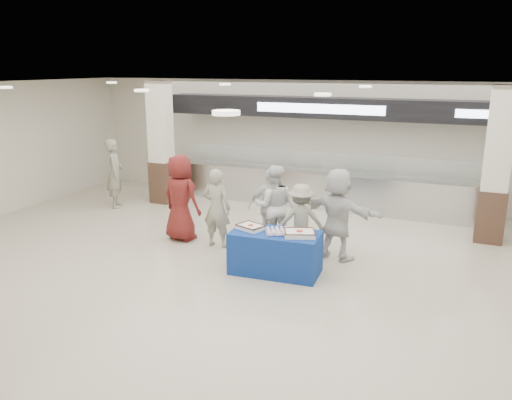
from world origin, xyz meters
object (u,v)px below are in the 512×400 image
at_px(soldier_a, 217,208).
at_px(civilian_white, 338,214).
at_px(civilian_maroon, 181,198).
at_px(soldier_b, 301,221).
at_px(cupcake_tray, 278,231).
at_px(display_table, 275,253).
at_px(sheet_cake_left, 251,227).
at_px(chef_tall, 274,206).
at_px(soldier_bg, 115,173).
at_px(sheet_cake_right, 300,233).
at_px(chef_short, 271,207).

relative_size(soldier_a, civilian_white, 0.92).
bearing_deg(civilian_white, civilian_maroon, 19.80).
bearing_deg(soldier_b, cupcake_tray, 62.28).
relative_size(display_table, sheet_cake_left, 2.90).
relative_size(cupcake_tray, chef_tall, 0.30).
distance_m(civilian_maroon, soldier_bg, 3.25).
relative_size(chef_tall, soldier_bg, 0.93).
height_order(sheet_cake_left, civilian_white, civilian_white).
height_order(sheet_cake_right, soldier_a, soldier_a).
xyz_separation_m(sheet_cake_left, civilian_maroon, (-1.97, 0.88, 0.11)).
height_order(display_table, cupcake_tray, cupcake_tray).
height_order(sheet_cake_right, civilian_white, civilian_white).
bearing_deg(chef_tall, civilian_maroon, -7.52).
bearing_deg(cupcake_tray, soldier_bg, 155.78).
bearing_deg(sheet_cake_right, chef_tall, 126.15).
xyz_separation_m(sheet_cake_left, sheet_cake_right, (0.91, -0.01, 0.01)).
bearing_deg(cupcake_tray, civilian_maroon, 160.17).
distance_m(sheet_cake_right, cupcake_tray, 0.39).
relative_size(civilian_maroon, chef_tall, 1.09).
height_order(civilian_maroon, chef_short, civilian_maroon).
bearing_deg(chef_tall, soldier_bg, -33.69).
bearing_deg(soldier_bg, chef_short, -135.05).
bearing_deg(civilian_maroon, soldier_bg, -16.20).
bearing_deg(chef_short, soldier_a, 17.52).
xyz_separation_m(cupcake_tray, civilian_white, (0.77, 1.12, 0.09)).
bearing_deg(soldier_bg, cupcake_tray, -146.83).
xyz_separation_m(chef_short, soldier_bg, (-4.70, 1.04, 0.10)).
distance_m(cupcake_tray, chef_tall, 1.49).
bearing_deg(cupcake_tray, display_table, 155.68).
bearing_deg(civilian_white, sheet_cake_left, 56.26).
distance_m(civilian_white, soldier_bg, 6.28).
xyz_separation_m(sheet_cake_left, chef_tall, (-0.07, 1.35, 0.03)).
bearing_deg(soldier_bg, sheet_cake_right, -145.25).
height_order(cupcake_tray, civilian_maroon, civilian_maroon).
xyz_separation_m(sheet_cake_right, civilian_white, (0.38, 1.11, 0.07)).
bearing_deg(chef_tall, soldier_b, 128.81).
xyz_separation_m(sheet_cake_right, soldier_a, (-2.01, 0.80, 0.00)).
relative_size(cupcake_tray, soldier_bg, 0.28).
xyz_separation_m(display_table, chef_tall, (-0.55, 1.34, 0.45)).
distance_m(civilian_maroon, soldier_a, 0.89).
distance_m(soldier_a, soldier_bg, 4.08).
xyz_separation_m(sheet_cake_right, chef_tall, (-0.99, 1.35, 0.02)).
distance_m(cupcake_tray, civilian_white, 1.36).
distance_m(chef_tall, civilian_white, 1.39).
relative_size(chef_short, soldier_b, 1.10).
height_order(sheet_cake_right, civilian_maroon, civilian_maroon).
bearing_deg(display_table, soldier_bg, 151.73).
relative_size(sheet_cake_right, chef_short, 0.40).
relative_size(soldier_b, soldier_bg, 0.80).
bearing_deg(civilian_white, soldier_b, 29.40).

